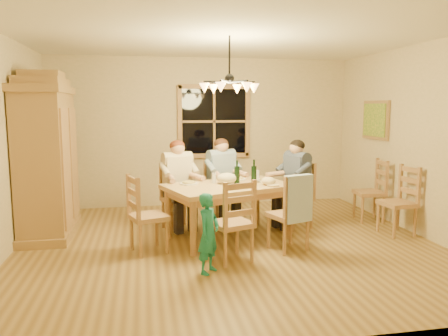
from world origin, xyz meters
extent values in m
plane|color=brown|center=(0.00, 0.00, 0.00)|extent=(5.50, 5.50, 0.00)
cube|color=white|center=(0.00, 0.00, 2.70)|extent=(5.50, 5.00, 0.02)
cube|color=#BEB086|center=(0.00, 2.50, 1.35)|extent=(5.50, 0.02, 2.70)
cube|color=#BEB086|center=(-2.75, 0.00, 1.35)|extent=(0.02, 5.00, 2.70)
cube|color=#BEB086|center=(2.75, 0.00, 1.35)|extent=(0.02, 5.00, 2.70)
cube|color=black|center=(0.20, 2.48, 1.55)|extent=(1.20, 0.03, 1.20)
cube|color=#A37248|center=(0.20, 2.46, 1.55)|extent=(1.30, 0.06, 1.30)
cube|color=#9A7543|center=(2.72, 1.20, 1.60)|extent=(0.04, 0.78, 0.64)
cube|color=#1E6B2D|center=(2.69, 1.20, 1.60)|extent=(0.02, 0.68, 0.54)
cylinder|color=black|center=(0.00, 0.00, 2.44)|extent=(0.02, 0.02, 0.53)
sphere|color=black|center=(0.00, 0.00, 2.17)|extent=(0.12, 0.12, 0.12)
cylinder|color=black|center=(0.16, 0.00, 2.13)|extent=(0.34, 0.02, 0.02)
cone|color=#FFB259|center=(0.32, 0.00, 2.05)|extent=(0.13, 0.13, 0.12)
cylinder|color=black|center=(0.08, 0.14, 2.13)|extent=(0.19, 0.31, 0.02)
cone|color=#FFB259|center=(0.16, 0.28, 2.05)|extent=(0.13, 0.13, 0.12)
cylinder|color=black|center=(-0.08, 0.14, 2.13)|extent=(0.19, 0.31, 0.02)
cone|color=#FFB259|center=(-0.16, 0.28, 2.05)|extent=(0.13, 0.13, 0.12)
cylinder|color=black|center=(-0.16, 0.00, 2.13)|extent=(0.34, 0.02, 0.02)
cone|color=#FFB259|center=(-0.32, 0.00, 2.05)|extent=(0.13, 0.13, 0.12)
cylinder|color=black|center=(-0.08, -0.14, 2.13)|extent=(0.19, 0.31, 0.02)
cone|color=#FFB259|center=(-0.16, -0.28, 2.05)|extent=(0.13, 0.13, 0.12)
cylinder|color=black|center=(0.08, -0.14, 2.13)|extent=(0.19, 0.31, 0.02)
cone|color=#FFB259|center=(0.16, -0.28, 2.05)|extent=(0.13, 0.13, 0.12)
cube|color=#9A7543|center=(-2.43, 0.92, 1.00)|extent=(0.60, 1.30, 2.00)
cube|color=#9A7543|center=(-2.43, 0.92, 2.05)|extent=(0.66, 1.40, 0.10)
cube|color=#9A7543|center=(-2.43, 0.92, 2.15)|extent=(0.58, 1.00, 0.12)
cube|color=#9A7543|center=(-2.43, 0.92, 2.25)|extent=(0.52, 0.55, 0.10)
cube|color=#A37248|center=(-2.12, 0.59, 1.00)|extent=(0.03, 0.55, 1.60)
cube|color=#A37248|center=(-2.12, 1.25, 1.00)|extent=(0.03, 0.55, 1.60)
cube|color=#9A7543|center=(-2.43, 0.92, 0.06)|extent=(0.66, 1.40, 0.12)
cube|color=tan|center=(0.05, 0.27, 0.73)|extent=(1.91, 1.50, 0.06)
cube|color=#A37248|center=(0.05, 0.27, 0.65)|extent=(1.72, 1.31, 0.10)
cylinder|color=#A37248|center=(-0.52, -0.35, 0.35)|extent=(0.09, 0.09, 0.70)
cylinder|color=#A37248|center=(0.88, 0.12, 0.35)|extent=(0.09, 0.09, 0.70)
cylinder|color=#A37248|center=(-0.78, 0.42, 0.35)|extent=(0.09, 0.09, 0.70)
cylinder|color=#A37248|center=(0.61, 0.90, 0.35)|extent=(0.09, 0.09, 0.70)
cube|color=#A37248|center=(-0.60, 0.88, 0.45)|extent=(0.55, 0.54, 0.06)
cube|color=#A37248|center=(-0.60, 0.88, 0.72)|extent=(0.38, 0.17, 0.54)
cube|color=#A37248|center=(0.10, 1.12, 0.45)|extent=(0.55, 0.54, 0.06)
cube|color=#A37248|center=(0.10, 1.12, 0.72)|extent=(0.38, 0.17, 0.54)
cube|color=#A37248|center=(-0.09, -0.61, 0.45)|extent=(0.55, 0.54, 0.06)
cube|color=#A37248|center=(-0.09, -0.61, 0.72)|extent=(0.38, 0.17, 0.54)
cube|color=#A37248|center=(0.70, -0.34, 0.45)|extent=(0.55, 0.54, 0.06)
cube|color=#A37248|center=(0.70, -0.34, 0.72)|extent=(0.38, 0.17, 0.54)
cube|color=#A37248|center=(-1.05, -0.10, 0.45)|extent=(0.54, 0.55, 0.06)
cube|color=#A37248|center=(-1.05, -0.10, 0.72)|extent=(0.17, 0.38, 0.54)
cube|color=#A37248|center=(1.15, 0.65, 0.45)|extent=(0.54, 0.55, 0.06)
cube|color=#A37248|center=(1.15, 0.65, 0.72)|extent=(0.17, 0.38, 0.54)
cube|color=beige|center=(-0.60, 0.88, 0.84)|extent=(0.45, 0.34, 0.52)
cube|color=#262328|center=(-0.60, 0.88, 0.53)|extent=(0.49, 0.52, 0.14)
sphere|color=tan|center=(-0.60, 0.88, 1.22)|extent=(0.21, 0.21, 0.21)
ellipsoid|color=#592614|center=(-0.60, 0.88, 1.25)|extent=(0.22, 0.22, 0.17)
cube|color=#345890|center=(0.10, 1.12, 0.84)|extent=(0.45, 0.34, 0.52)
cube|color=#262328|center=(0.10, 1.12, 0.53)|extent=(0.49, 0.52, 0.14)
sphere|color=tan|center=(0.10, 1.12, 1.22)|extent=(0.21, 0.21, 0.21)
ellipsoid|color=#381E11|center=(0.10, 1.12, 1.25)|extent=(0.22, 0.22, 0.17)
cube|color=#3B445E|center=(1.15, 0.65, 0.84)|extent=(0.34, 0.45, 0.52)
cube|color=#262328|center=(1.15, 0.65, 0.53)|extent=(0.52, 0.49, 0.14)
sphere|color=tan|center=(1.15, 0.65, 1.22)|extent=(0.21, 0.21, 0.21)
ellipsoid|color=black|center=(1.15, 0.65, 1.25)|extent=(0.22, 0.22, 0.17)
cube|color=#94AAC9|center=(0.76, -0.52, 0.70)|extent=(0.39, 0.22, 0.58)
cylinder|color=black|center=(0.17, 0.33, 0.93)|extent=(0.08, 0.08, 0.33)
cylinder|color=black|center=(0.42, 0.34, 0.93)|extent=(0.08, 0.08, 0.33)
cylinder|color=white|center=(-0.49, 0.41, 0.77)|extent=(0.26, 0.26, 0.02)
cylinder|color=white|center=(0.24, 0.65, 0.77)|extent=(0.26, 0.26, 0.02)
cylinder|color=white|center=(0.62, 0.42, 0.77)|extent=(0.26, 0.26, 0.02)
cylinder|color=silver|center=(-0.13, 0.43, 0.83)|extent=(0.06, 0.06, 0.14)
cylinder|color=silver|center=(0.53, 0.58, 0.83)|extent=(0.06, 0.06, 0.14)
ellipsoid|color=#CDB688|center=(0.57, 0.15, 0.82)|extent=(0.20, 0.20, 0.11)
cube|color=slate|center=(0.04, 0.08, 0.78)|extent=(0.22, 0.19, 0.03)
ellipsoid|color=#C2B58D|center=(0.03, 0.34, 0.84)|extent=(0.28, 0.22, 0.15)
imported|color=#1B7C6E|center=(-0.41, -0.93, 0.45)|extent=(0.37, 0.39, 0.89)
cube|color=#A37248|center=(2.45, 0.03, 0.45)|extent=(0.46, 0.48, 0.06)
cube|color=#A37248|center=(2.45, 0.03, 0.72)|extent=(0.09, 0.38, 0.54)
cube|color=#A37248|center=(2.45, 0.82, 0.45)|extent=(0.47, 0.49, 0.06)
cube|color=#A37248|center=(2.45, 0.82, 0.72)|extent=(0.10, 0.38, 0.54)
camera|label=1|loc=(-1.09, -5.50, 1.82)|focal=35.00mm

